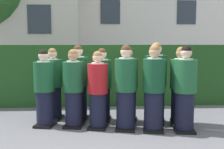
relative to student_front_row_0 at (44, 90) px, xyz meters
The scene contains 16 objects.
ground_plane 1.58m from the student_front_row_0, 10.24° to the right, with size 60.00×60.00×0.00m, color slate.
student_front_row_0 is the anchor object (origin of this frame).
student_front_row_1 0.60m from the student_front_row_0, ahead, with size 0.44×0.51×1.57m.
student_in_red_blazer 1.10m from the student_front_row_0, 10.51° to the right, with size 0.43×0.52×1.53m.
student_front_row_3 1.65m from the student_front_row_0, 10.57° to the right, with size 0.45×0.53×1.65m.
student_front_row_4 2.19m from the student_front_row_0, 11.02° to the right, with size 0.46×0.53×1.66m.
student_front_row_5 2.78m from the student_front_row_0, 10.06° to the right, with size 0.44×0.54×1.64m.
student_rear_row_0 0.52m from the student_front_row_0, 79.14° to the left, with size 0.45×0.52×1.58m.
student_rear_row_1 0.78m from the student_front_row_0, 32.64° to the left, with size 0.48×0.54×1.65m.
student_rear_row_2 1.22m from the student_front_row_0, 15.46° to the left, with size 0.43×0.53×1.58m.
student_rear_row_3 1.73m from the student_front_row_0, ahead, with size 0.48×0.54×1.62m.
student_rear_row_4 2.30m from the student_front_row_0, ahead, with size 0.51×0.58×1.70m.
student_rear_row_5 2.78m from the student_front_row_0, ahead, with size 0.47×0.54×1.61m.
hedge 2.38m from the student_front_row_0, 54.75° to the left, with size 8.78×0.70×1.64m.
school_building_main 10.00m from the student_front_row_0, 68.24° to the left, with size 8.41×3.48×7.39m.
school_building_annex 8.17m from the student_front_row_0, 107.00° to the left, with size 5.60×4.70×5.77m.
Camera 1 is at (-0.34, -5.21, 1.70)m, focal length 43.37 mm.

